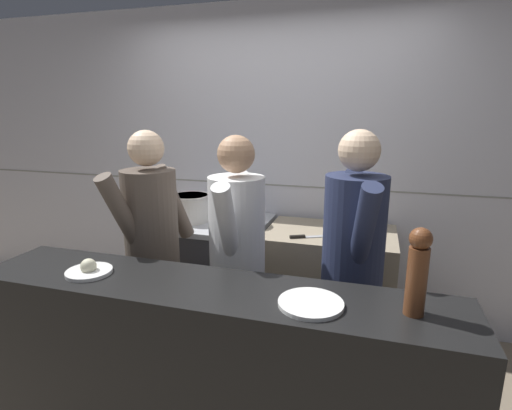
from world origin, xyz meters
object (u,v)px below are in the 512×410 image
Objects in this scene: chef_head_cook at (152,246)px; chef_sous at (237,257)px; pepper_mill at (418,270)px; stock_pot at (191,207)px; sauce_pot at (243,213)px; plated_dish_appetiser at (311,303)px; chef_line at (352,263)px; oven_range at (217,273)px; plated_dish_main at (89,270)px; chefs_knife at (310,236)px.

chef_head_cook reaches higher than chef_sous.
stock_pot is at bearing 141.72° from pepper_mill.
sauce_pot reaches higher than plated_dish_appetiser.
stock_pot is at bearing 139.43° from chef_line.
oven_range is 3.05× the size of stock_pot.
pepper_mill is at bearing -2.00° from chef_head_cook.
chef_line is (1.25, 0.04, 0.01)m from chef_head_cook.
plated_dish_main reaches higher than oven_range.
stock_pot is 1.44m from chef_line.
stock_pot is 0.18× the size of chef_line.
chef_sous is 0.98× the size of chef_line.
pepper_mill is at bearing -80.82° from chef_line.
plated_dish_appetiser is 0.67m from chef_line.
plated_dish_appetiser is at bearing -53.85° from oven_range.
chef_line reaches higher than pepper_mill.
pepper_mill is (1.15, -1.28, 0.19)m from sauce_pot.
pepper_mill is 1.14m from chef_sous.
chefs_knife is at bearing 52.11° from chef_sous.
chef_sous is (-0.36, -0.54, 0.01)m from chefs_knife.
sauce_pot is 0.81m from chef_head_cook.
oven_range is 2.51× the size of pepper_mill.
chefs_knife is 0.65m from chef_sous.
chef_sous is at bearing -46.71° from stock_pot.
sauce_pot is at bearing 101.41° from chef_sous.
pepper_mill is at bearing -35.93° from chef_sous.
plated_dish_appetiser is at bearing -53.54° from chef_sous.
plated_dish_main is 1.40m from chef_line.
plated_dish_appetiser reaches higher than chefs_knife.
stock_pot is 0.42m from sauce_pot.
chef_line is at bearing -37.45° from sauce_pot.
chef_line is (1.11, -0.68, 0.48)m from oven_range.
chef_line reaches higher than plated_dish_main.
plated_dish_appetiser is 1.28m from chef_head_cook.
chef_line is at bearing -25.82° from stock_pot.
chefs_knife is (0.56, -0.16, -0.09)m from sauce_pot.
chef_head_cook is at bearing -85.97° from stock_pot.
chef_sous is at bearing 148.59° from pepper_mill.
pepper_mill reaches higher than chefs_knife.
chef_sous is at bearing 167.88° from chef_line.
oven_range is 0.60m from stock_pot.
oven_range is 1.74m from plated_dish_appetiser.
pepper_mill is 1.64m from chef_head_cook.
pepper_mill is 0.22× the size of chef_head_cook.
sauce_pot is 0.77× the size of chefs_knife.
chefs_knife is at bearing 49.22° from chef_head_cook.
chef_sous is at bearing 47.69° from plated_dish_main.
plated_dish_appetiser is 0.83m from chef_sous.
stock_pot reaches higher than plated_dish_main.
plated_dish_appetiser is 0.76× the size of pepper_mill.
chefs_knife is at bearing 99.05° from plated_dish_appetiser.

